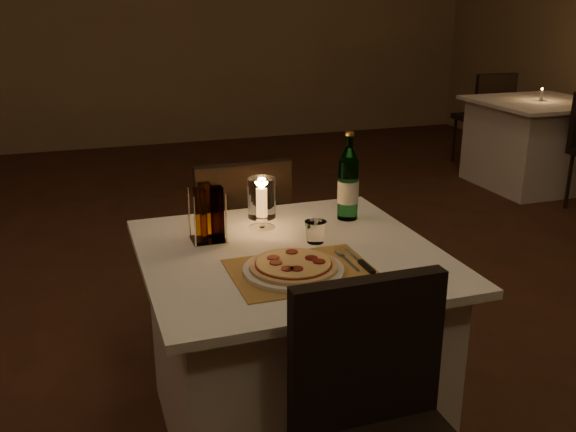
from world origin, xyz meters
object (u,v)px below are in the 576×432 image
object	(u,v)px
water_bottle	(348,184)
neighbor_table_right	(535,143)
chair_far	(239,234)
pizza	(293,265)
chair_near	(381,421)
plate	(293,270)
tumbler	(316,232)
hurricane_candle	(262,200)
main_table	(290,345)

from	to	relation	value
water_bottle	neighbor_table_right	xyz separation A→B (m)	(2.77, 2.26, -0.50)
chair_far	neighbor_table_right	xyz separation A→B (m)	(3.10, 1.80, -0.18)
pizza	neighbor_table_right	size ratio (longest dim) A/B	0.28
chair_near	plate	distance (m)	0.57
plate	tumbler	xyz separation A→B (m)	(0.16, 0.23, 0.03)
hurricane_candle	tumbler	bearing A→B (deg)	-52.92
tumbler	hurricane_candle	size ratio (longest dim) A/B	0.39
neighbor_table_right	chair_near	bearing A→B (deg)	-133.80
main_table	water_bottle	xyz separation A→B (m)	(0.32, 0.25, 0.50)
pizza	water_bottle	size ratio (longest dim) A/B	0.82
chair_near	tumbler	xyz separation A→B (m)	(0.11, 0.76, 0.23)
main_table	chair_near	bearing A→B (deg)	-90.00
chair_far	chair_near	bearing A→B (deg)	-90.00
water_bottle	chair_far	bearing A→B (deg)	125.04
chair_near	water_bottle	world-z (taller)	water_bottle
water_bottle	hurricane_candle	bearing A→B (deg)	-177.60
pizza	tumbler	bearing A→B (deg)	54.62
chair_far	neighbor_table_right	world-z (taller)	chair_far
hurricane_candle	neighbor_table_right	xyz separation A→B (m)	(3.13, 2.28, -0.48)
chair_far	neighbor_table_right	bearing A→B (deg)	30.18
main_table	hurricane_candle	xyz separation A→B (m)	(-0.03, 0.24, 0.48)
hurricane_candle	chair_far	bearing A→B (deg)	86.51
chair_far	water_bottle	distance (m)	0.65
chair_far	hurricane_candle	xyz separation A→B (m)	(-0.03, -0.48, 0.31)
plate	water_bottle	bearing A→B (deg)	49.02
chair_far	neighbor_table_right	distance (m)	3.59
chair_near	water_bottle	xyz separation A→B (m)	(0.32, 0.97, 0.33)
chair_far	plate	bearing A→B (deg)	-93.20
pizza	tumbler	xyz separation A→B (m)	(0.16, 0.23, 0.01)
chair_near	chair_far	world-z (taller)	same
chair_near	pizza	world-z (taller)	chair_near
chair_far	tumbler	distance (m)	0.71
chair_near	tumbler	size ratio (longest dim) A/B	11.52
tumbler	neighbor_table_right	distance (m)	3.89
chair_near	water_bottle	distance (m)	1.07
pizza	water_bottle	xyz separation A→B (m)	(0.37, 0.43, 0.11)
tumbler	water_bottle	bearing A→B (deg)	43.66
water_bottle	chair_near	bearing A→B (deg)	-108.58
chair_near	plate	xyz separation A→B (m)	(-0.05, 0.53, 0.20)
main_table	tumbler	xyz separation A→B (m)	(0.11, 0.05, 0.40)
chair_far	pizza	xyz separation A→B (m)	(-0.05, -0.89, 0.22)
water_bottle	hurricane_candle	size ratio (longest dim) A/B	1.73
pizza	plate	bearing A→B (deg)	-118.49
main_table	plate	xyz separation A→B (m)	(-0.05, -0.18, 0.38)
pizza	chair_near	bearing A→B (deg)	-84.66
main_table	tumbler	bearing A→B (deg)	23.51
water_bottle	plate	bearing A→B (deg)	-130.98
chair_far	pizza	bearing A→B (deg)	-93.20
neighbor_table_right	chair_far	bearing A→B (deg)	-149.82
plate	pizza	world-z (taller)	pizza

